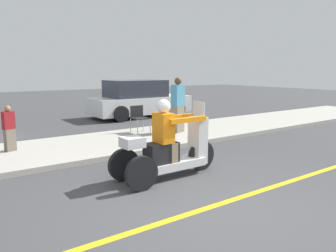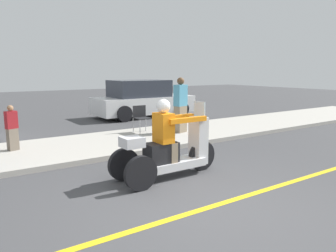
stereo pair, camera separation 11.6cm
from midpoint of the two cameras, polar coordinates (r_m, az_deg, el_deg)
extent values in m
plane|color=#424244|center=(5.05, 6.47, -13.95)|extent=(60.00, 60.00, 0.00)
cube|color=gold|center=(5.25, 9.09, -13.04)|extent=(24.00, 0.12, 0.01)
cube|color=#B2ADA3|center=(8.83, -13.83, -3.40)|extent=(28.00, 2.80, 0.12)
cylinder|color=black|center=(6.73, 5.32, -5.12)|extent=(0.61, 0.10, 0.61)
cylinder|color=black|center=(5.59, -5.23, -8.25)|extent=(0.61, 0.10, 0.61)
cylinder|color=black|center=(6.12, -8.25, -6.70)|extent=(0.61, 0.10, 0.61)
cube|color=silver|center=(6.26, -0.54, -6.81)|extent=(1.52, 0.45, 0.15)
cube|color=black|center=(6.10, -1.72, -4.67)|extent=(0.61, 0.35, 0.38)
cube|color=silver|center=(6.59, 4.70, -2.43)|extent=(0.24, 0.35, 0.95)
cube|color=silver|center=(6.50, 4.91, 2.96)|extent=(0.03, 0.32, 0.30)
cube|color=silver|center=(5.73, -6.81, -2.81)|extent=(0.36, 0.35, 0.18)
cube|color=orange|center=(6.03, -1.34, -0.33)|extent=(0.26, 0.38, 0.55)
sphere|color=white|center=(5.98, -1.36, 3.50)|extent=(0.26, 0.26, 0.26)
cube|color=gray|center=(6.11, 0.32, -4.65)|extent=(0.14, 0.14, 0.38)
cube|color=gray|center=(6.30, -0.96, -4.21)|extent=(0.14, 0.14, 0.38)
cube|color=orange|center=(6.09, 2.96, 1.07)|extent=(0.84, 0.09, 0.09)
cube|color=orange|center=(6.41, 0.75, 1.51)|extent=(0.84, 0.09, 0.09)
cube|color=gray|center=(10.09, 1.40, 1.21)|extent=(0.41, 0.32, 0.82)
cube|color=#4C99B7|center=(10.01, 1.42, 5.35)|extent=(0.45, 0.33, 0.65)
sphere|color=brown|center=(9.99, 1.43, 7.84)|extent=(0.22, 0.22, 0.22)
cube|color=#726656|center=(8.65, -26.17, -2.21)|extent=(0.27, 0.22, 0.53)
cube|color=maroon|center=(8.57, -26.40, 0.89)|extent=(0.29, 0.23, 0.42)
sphere|color=#9E704C|center=(8.53, -26.54, 2.75)|extent=(0.14, 0.14, 0.14)
cylinder|color=#A5A8AD|center=(9.76, -5.66, -0.24)|extent=(0.02, 0.02, 0.44)
cylinder|color=#A5A8AD|center=(9.98, -3.44, 0.00)|extent=(0.02, 0.02, 0.44)
cylinder|color=#A5A8AD|center=(10.15, -6.85, 0.12)|extent=(0.02, 0.02, 0.44)
cylinder|color=#A5A8AD|center=(10.35, -4.68, 0.34)|extent=(0.02, 0.02, 0.44)
cube|color=#232326|center=(10.02, -5.18, 1.36)|extent=(0.45, 0.45, 0.02)
cube|color=#232326|center=(10.19, -5.79, 2.51)|extent=(0.44, 0.03, 0.38)
cube|color=silver|center=(14.40, -5.13, 3.74)|extent=(4.34, 1.82, 0.70)
cube|color=#2D333D|center=(14.24, -5.93, 6.52)|extent=(2.38, 1.64, 0.72)
cylinder|color=black|center=(14.45, 1.56, 2.96)|extent=(0.64, 0.22, 0.64)
cylinder|color=black|center=(15.93, -2.39, 3.59)|extent=(0.64, 0.22, 0.64)
cylinder|color=black|center=(12.96, -8.47, 2.08)|extent=(0.64, 0.22, 0.64)
cylinder|color=black|center=(14.60, -11.72, 2.84)|extent=(0.64, 0.22, 0.64)
camera|label=1|loc=(0.06, -90.55, -0.09)|focal=35.00mm
camera|label=2|loc=(0.06, 89.45, 0.09)|focal=35.00mm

